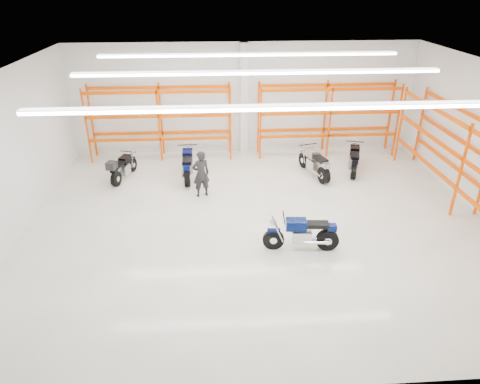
{
  "coord_description": "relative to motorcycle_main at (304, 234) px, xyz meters",
  "views": [
    {
      "loc": [
        -1.3,
        -11.25,
        6.71
      ],
      "look_at": [
        -0.52,
        0.5,
        0.78
      ],
      "focal_mm": 32.0,
      "sensor_mm": 36.0,
      "label": 1
    }
  ],
  "objects": [
    {
      "name": "motorcycle_back_d",
      "position": [
        2.93,
        5.08,
        0.01
      ],
      "size": [
        0.9,
        2.06,
        1.04
      ],
      "color": "black",
      "rests_on": "ground"
    },
    {
      "name": "structural_column",
      "position": [
        -1.09,
        7.38,
        1.77
      ],
      "size": [
        0.32,
        0.32,
        4.5
      ],
      "primitive_type": "cube",
      "color": "white",
      "rests_on": "ground"
    },
    {
      "name": "pallet_racking_back_right",
      "position": [
        2.31,
        7.04,
        1.31
      ],
      "size": [
        5.67,
        0.87,
        3.0
      ],
      "color": "#F74301",
      "rests_on": "ground"
    },
    {
      "name": "standing_man",
      "position": [
        -2.84,
        3.44,
        0.34
      ],
      "size": [
        0.69,
        0.56,
        1.63
      ],
      "primitive_type": "imported",
      "rotation": [
        0.0,
        0.0,
        3.47
      ],
      "color": "black",
      "rests_on": "ground"
    },
    {
      "name": "motorcycle_back_b",
      "position": [
        -3.36,
        4.92,
        0.04
      ],
      "size": [
        0.74,
        2.23,
        1.1
      ],
      "color": "black",
      "rests_on": "ground"
    },
    {
      "name": "pallet_racking_side",
      "position": [
        5.39,
        1.56,
        1.34
      ],
      "size": [
        0.87,
        9.07,
        3.0
      ],
      "color": "#F74301",
      "rests_on": "ground"
    },
    {
      "name": "motorcycle_back_c",
      "position": [
        1.36,
        4.76,
        0.02
      ],
      "size": [
        0.89,
        2.14,
        1.07
      ],
      "color": "black",
      "rests_on": "ground"
    },
    {
      "name": "pallet_racking_back_left",
      "position": [
        -4.49,
        7.04,
        1.31
      ],
      "size": [
        5.67,
        0.87,
        3.0
      ],
      "color": "#F74301",
      "rests_on": "ground"
    },
    {
      "name": "room_shell",
      "position": [
        -1.09,
        1.59,
        2.8
      ],
      "size": [
        14.02,
        12.02,
        4.51
      ],
      "color": "white",
      "rests_on": "ground"
    },
    {
      "name": "ground",
      "position": [
        -1.09,
        1.56,
        -0.48
      ],
      "size": [
        14.0,
        14.0,
        0.0
      ],
      "primitive_type": "plane",
      "color": "beige",
      "rests_on": "ground"
    },
    {
      "name": "motorcycle_main",
      "position": [
        0.0,
        0.0,
        0.0
      ],
      "size": [
        2.08,
        0.69,
        1.02
      ],
      "color": "black",
      "rests_on": "ground"
    },
    {
      "name": "motorcycle_back_a",
      "position": [
        -5.76,
        4.87,
        -0.0
      ],
      "size": [
        0.86,
        1.91,
        1.0
      ],
      "color": "black",
      "rests_on": "ground"
    }
  ]
}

